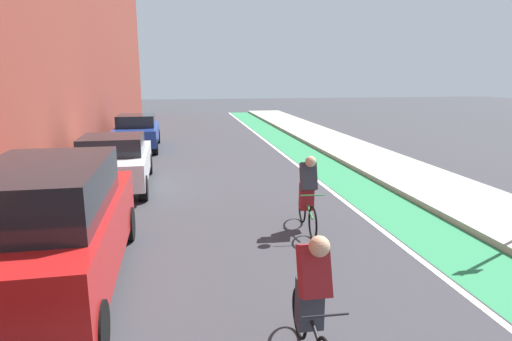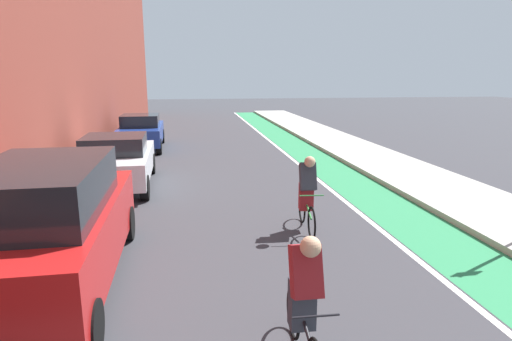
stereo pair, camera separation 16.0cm
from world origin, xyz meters
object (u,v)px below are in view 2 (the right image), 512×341
Objects in this scene: parked_suv_red at (48,225)px; cyclist_mid at (304,298)px; parked_sedan_blue at (141,131)px; parked_sedan_white at (117,160)px; cyclist_trailing at (307,191)px.

parked_suv_red is 2.82× the size of cyclist_mid.
parked_sedan_white is at bearing -90.00° from parked_sedan_blue.
parked_sedan_white is 1.01× the size of parked_sedan_blue.
parked_suv_red is 12.77m from parked_sedan_blue.
cyclist_trailing is at bearing -67.84° from parked_sedan_blue.
parked_sedan_white is at bearing 90.00° from parked_suv_red.
parked_suv_red is 6.14m from parked_sedan_white.
parked_sedan_blue is 2.46× the size of cyclist_trailing.
parked_suv_red is 4.01m from cyclist_mid.
parked_suv_red is 2.74× the size of cyclist_trailing.
cyclist_mid reaches higher than parked_sedan_blue.
parked_sedan_blue is (-0.00, 6.64, -0.00)m from parked_sedan_white.
parked_sedan_white is 9.03m from cyclist_mid.
cyclist_mid is at bearing -34.66° from parked_suv_red.
parked_sedan_white is 6.21m from cyclist_trailing.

